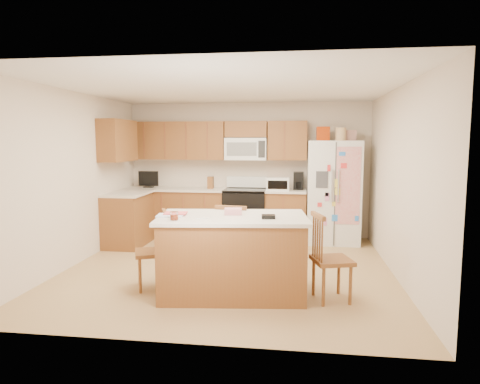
# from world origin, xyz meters

# --- Properties ---
(ground) EXTENTS (4.50, 4.50, 0.00)m
(ground) POSITION_xyz_m (0.00, 0.00, 0.00)
(ground) COLOR #9F8751
(ground) RESTS_ON ground
(room_shell) EXTENTS (4.60, 4.60, 2.52)m
(room_shell) POSITION_xyz_m (0.00, 0.00, 1.44)
(room_shell) COLOR beige
(room_shell) RESTS_ON ground
(cabinetry) EXTENTS (3.36, 1.56, 2.15)m
(cabinetry) POSITION_xyz_m (-0.98, 1.79, 0.91)
(cabinetry) COLOR brown
(cabinetry) RESTS_ON ground
(stove) EXTENTS (0.76, 0.65, 1.13)m
(stove) POSITION_xyz_m (0.00, 1.94, 0.47)
(stove) COLOR black
(stove) RESTS_ON ground
(refrigerator) EXTENTS (0.90, 0.79, 2.04)m
(refrigerator) POSITION_xyz_m (1.57, 1.87, 0.92)
(refrigerator) COLOR white
(refrigerator) RESTS_ON ground
(island) EXTENTS (1.80, 1.18, 1.02)m
(island) POSITION_xyz_m (0.21, -0.95, 0.47)
(island) COLOR brown
(island) RESTS_ON ground
(windsor_chair_left) EXTENTS (0.52, 0.53, 0.95)m
(windsor_chair_left) POSITION_xyz_m (-0.79, -0.86, 0.45)
(windsor_chair_left) COLOR brown
(windsor_chair_left) RESTS_ON ground
(windsor_chair_back) EXTENTS (0.47, 0.45, 0.99)m
(windsor_chair_back) POSITION_xyz_m (0.13, -0.38, 0.47)
(windsor_chair_back) COLOR brown
(windsor_chair_back) RESTS_ON ground
(windsor_chair_right) EXTENTS (0.51, 0.52, 1.00)m
(windsor_chair_right) POSITION_xyz_m (1.32, -1.00, 0.47)
(windsor_chair_right) COLOR brown
(windsor_chair_right) RESTS_ON ground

